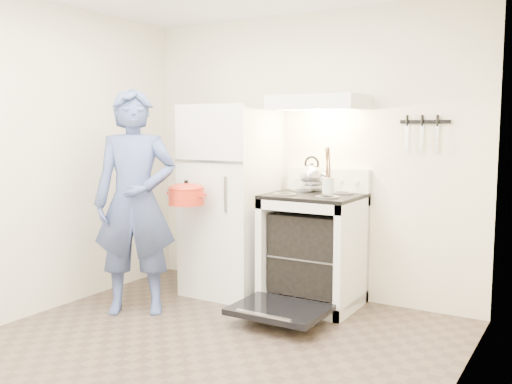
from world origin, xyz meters
TOP-DOWN VIEW (x-y plane):
  - floor at (0.00, 0.00)m, footprint 3.60×3.60m
  - back_wall at (0.00, 1.80)m, footprint 3.20×0.02m
  - refrigerator at (-0.58, 1.45)m, footprint 0.70×0.70m
  - stove_body at (0.23, 1.48)m, footprint 0.76×0.65m
  - cooktop at (0.23, 1.48)m, footprint 0.76×0.65m
  - backsplash at (0.23, 1.76)m, footprint 0.76×0.07m
  - oven_door at (0.23, 0.88)m, footprint 0.70×0.54m
  - oven_rack at (0.23, 1.48)m, footprint 0.60×0.52m
  - range_hood at (0.23, 1.55)m, footprint 0.76×0.50m
  - knife_strip at (1.05, 1.79)m, footprint 0.40×0.02m
  - pizza_stone at (0.25, 1.41)m, footprint 0.33×0.33m
  - tea_kettle at (0.14, 1.62)m, footprint 0.25×0.21m
  - utensil_jar at (0.42, 1.33)m, footprint 0.09×0.09m
  - person at (-0.93, 0.58)m, footprint 0.79×0.73m
  - dutch_oven at (-0.67, 0.91)m, footprint 0.37×0.30m

SIDE VIEW (x-z plane):
  - floor at x=0.00m, z-range 0.00..0.00m
  - oven_door at x=0.23m, z-range 0.10..0.15m
  - oven_rack at x=0.23m, z-range 0.43..0.45m
  - pizza_stone at x=0.25m, z-range 0.45..0.46m
  - stove_body at x=0.23m, z-range 0.00..0.92m
  - refrigerator at x=-0.58m, z-range 0.00..1.70m
  - person at x=-0.93m, z-range 0.00..1.81m
  - cooktop at x=0.23m, z-range 0.92..0.95m
  - dutch_oven at x=-0.67m, z-range 0.82..1.06m
  - utensil_jar at x=0.42m, z-range 0.98..1.11m
  - backsplash at x=0.23m, z-range 0.95..1.15m
  - tea_kettle at x=0.14m, z-range 0.95..1.26m
  - back_wall at x=0.00m, z-range 0.00..2.50m
  - knife_strip at x=1.05m, z-range 1.54..1.56m
  - range_hood at x=0.23m, z-range 1.65..1.77m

